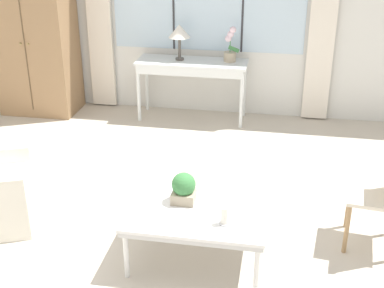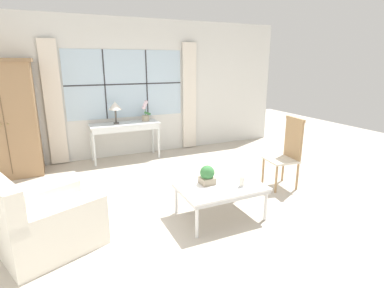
# 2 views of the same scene
# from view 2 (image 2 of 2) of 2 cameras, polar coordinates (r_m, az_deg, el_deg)

# --- Properties ---
(ground_plane) EXTENTS (14.00, 14.00, 0.00)m
(ground_plane) POSITION_cam_2_polar(r_m,az_deg,el_deg) (4.01, -1.41, -13.59)
(ground_plane) COLOR #BCB2A3
(wall_back_windowed) EXTENTS (7.20, 0.14, 2.80)m
(wall_back_windowed) POSITION_cam_2_polar(r_m,az_deg,el_deg) (6.43, -12.40, 10.06)
(wall_back_windowed) COLOR silver
(wall_back_windowed) RESTS_ON ground_plane
(armoire) EXTENTS (1.02, 0.66, 2.00)m
(armoire) POSITION_cam_2_polar(r_m,az_deg,el_deg) (6.00, -31.84, 4.08)
(armoire) COLOR #93704C
(armoire) RESTS_ON ground_plane
(console_table) EXTENTS (1.37, 0.48, 0.76)m
(console_table) POSITION_cam_2_polar(r_m,az_deg,el_deg) (6.19, -12.68, 3.11)
(console_table) COLOR silver
(console_table) RESTS_ON ground_plane
(table_lamp) EXTENTS (0.27, 0.27, 0.44)m
(table_lamp) POSITION_cam_2_polar(r_m,az_deg,el_deg) (6.11, -14.44, 6.97)
(table_lamp) COLOR #4C4742
(table_lamp) RESTS_ON console_table
(potted_orchid) EXTENTS (0.19, 0.15, 0.43)m
(potted_orchid) POSITION_cam_2_polar(r_m,az_deg,el_deg) (6.32, -8.87, 5.89)
(potted_orchid) COLOR tan
(potted_orchid) RESTS_ON console_table
(armchair_upholstered) EXTENTS (1.17, 1.10, 0.88)m
(armchair_upholstered) POSITION_cam_2_polar(r_m,az_deg,el_deg) (3.63, -26.01, -13.54)
(armchair_upholstered) COLOR silver
(armchair_upholstered) RESTS_ON ground_plane
(side_chair_wooden) EXTENTS (0.49, 0.49, 1.12)m
(side_chair_wooden) POSITION_cam_2_polar(r_m,az_deg,el_deg) (4.95, 17.75, -1.02)
(side_chair_wooden) COLOR beige
(side_chair_wooden) RESTS_ON ground_plane
(coffee_table) EXTENTS (1.06, 0.73, 0.44)m
(coffee_table) POSITION_cam_2_polar(r_m,az_deg,el_deg) (3.85, 5.41, -8.39)
(coffee_table) COLOR silver
(coffee_table) RESTS_ON ground_plane
(potted_plant_small) EXTENTS (0.19, 0.19, 0.24)m
(potted_plant_small) POSITION_cam_2_polar(r_m,az_deg,el_deg) (3.83, 2.91, -5.91)
(potted_plant_small) COLOR tan
(potted_plant_small) RESTS_ON coffee_table
(pillar_candle) EXTENTS (0.09, 0.09, 0.15)m
(pillar_candle) POSITION_cam_2_polar(r_m,az_deg,el_deg) (3.81, 9.48, -7.08)
(pillar_candle) COLOR silver
(pillar_candle) RESTS_ON coffee_table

